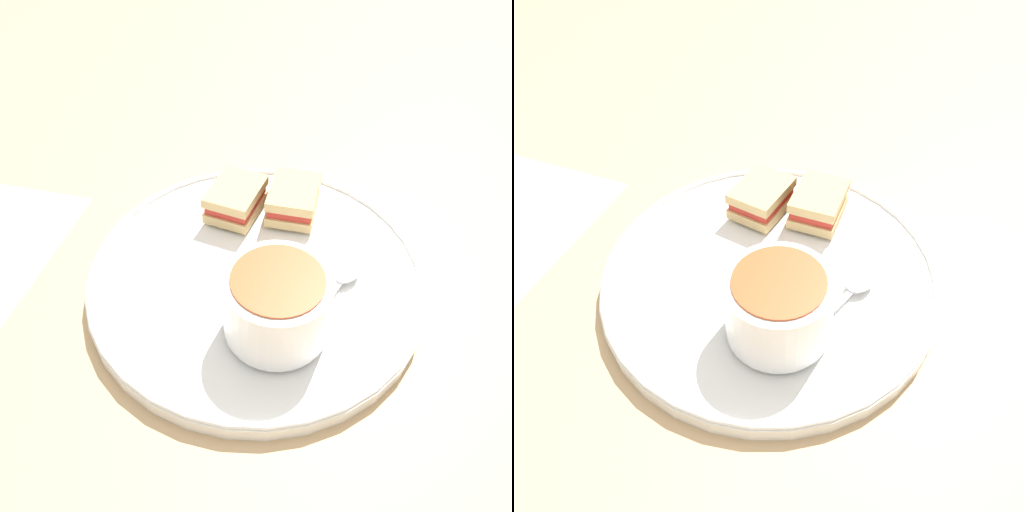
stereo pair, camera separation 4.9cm
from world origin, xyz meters
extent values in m
plane|color=tan|center=(0.00, 0.00, 0.00)|extent=(2.40, 2.40, 0.00)
cylinder|color=white|center=(0.00, 0.00, 0.01)|extent=(0.34, 0.34, 0.02)
torus|color=white|center=(0.00, 0.00, 0.02)|extent=(0.34, 0.34, 0.01)
cylinder|color=white|center=(0.00, -0.07, 0.02)|extent=(0.05, 0.05, 0.01)
cylinder|color=white|center=(0.00, -0.07, 0.05)|extent=(0.10, 0.10, 0.06)
cylinder|color=#B74C23|center=(0.00, -0.07, 0.08)|extent=(0.08, 0.08, 0.01)
cube|color=silver|center=(0.05, -0.06, 0.02)|extent=(0.06, 0.05, 0.00)
ellipsoid|color=silver|center=(0.09, -0.03, 0.02)|extent=(0.04, 0.04, 0.01)
cube|color=tan|center=(0.06, 0.08, 0.03)|extent=(0.08, 0.08, 0.01)
cube|color=#B72D23|center=(0.06, 0.08, 0.04)|extent=(0.07, 0.08, 0.01)
cube|color=tan|center=(0.06, 0.08, 0.05)|extent=(0.08, 0.08, 0.01)
cube|color=tan|center=(0.00, 0.09, 0.03)|extent=(0.08, 0.09, 0.01)
cube|color=#B72D23|center=(0.00, 0.09, 0.04)|extent=(0.08, 0.08, 0.01)
cube|color=tan|center=(0.00, 0.09, 0.05)|extent=(0.08, 0.09, 0.01)
camera|label=1|loc=(-0.08, -0.33, 0.40)|focal=35.00mm
camera|label=2|loc=(-0.03, -0.34, 0.40)|focal=35.00mm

